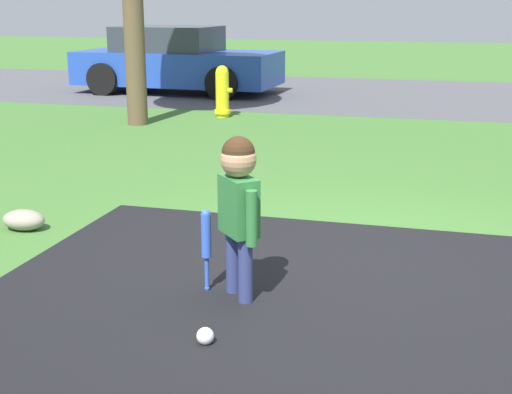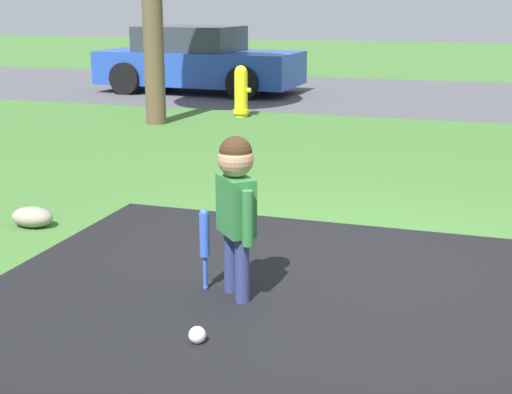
% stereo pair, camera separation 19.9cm
% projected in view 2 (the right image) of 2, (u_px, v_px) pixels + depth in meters
% --- Properties ---
extents(ground_plane, '(60.00, 60.00, 0.00)m').
position_uv_depth(ground_plane, '(359.00, 269.00, 5.02)').
color(ground_plane, '#3D6B2D').
extents(street_strip, '(40.00, 6.00, 0.01)m').
position_uv_depth(street_strip, '(446.00, 97.00, 14.05)').
color(street_strip, '#4C4C51').
rests_on(street_strip, ground).
extents(child, '(0.31, 0.33, 1.04)m').
position_uv_depth(child, '(236.00, 195.00, 4.36)').
color(child, navy).
rests_on(child, ground).
extents(baseball_bat, '(0.06, 0.06, 0.55)m').
position_uv_depth(baseball_bat, '(205.00, 238.00, 4.55)').
color(baseball_bat, blue).
rests_on(baseball_bat, ground).
extents(sports_ball, '(0.10, 0.10, 0.10)m').
position_uv_depth(sports_ball, '(197.00, 335.00, 3.91)').
color(sports_ball, white).
rests_on(sports_ball, ground).
extents(fire_hydrant, '(0.30, 0.27, 0.83)m').
position_uv_depth(fire_hydrant, '(241.00, 92.00, 11.53)').
color(fire_hydrant, yellow).
rests_on(fire_hydrant, ground).
extents(parked_car, '(4.13, 2.02, 1.33)m').
position_uv_depth(parked_car, '(198.00, 61.00, 14.65)').
color(parked_car, '#2347AD').
rests_on(parked_car, ground).
extents(edging_rock, '(0.36, 0.25, 0.17)m').
position_uv_depth(edging_rock, '(32.00, 217.00, 5.93)').
color(edging_rock, gray).
rests_on(edging_rock, ground).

